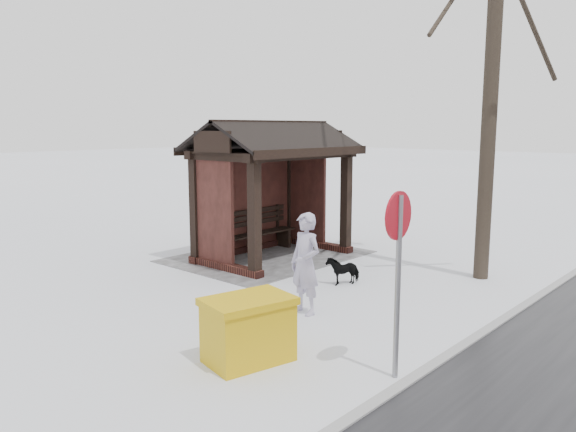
{
  "coord_description": "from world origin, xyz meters",
  "views": [
    {
      "loc": [
        9.05,
        8.57,
        2.94
      ],
      "look_at": [
        0.42,
        0.8,
        1.1
      ],
      "focal_mm": 35.0,
      "sensor_mm": 36.0,
      "label": 1
    }
  ],
  "objects_px": {
    "pedestrian": "(305,264)",
    "grit_bin": "(248,329)",
    "road_sign": "(398,244)",
    "dog": "(343,270)",
    "bus_shelter": "(269,162)"
  },
  "relations": [
    {
      "from": "pedestrian",
      "to": "grit_bin",
      "type": "distance_m",
      "value": 2.06
    },
    {
      "from": "bus_shelter",
      "to": "pedestrian",
      "type": "height_order",
      "value": "bus_shelter"
    },
    {
      "from": "dog",
      "to": "grit_bin",
      "type": "xyz_separation_m",
      "value": [
        3.7,
        1.25,
        0.16
      ]
    },
    {
      "from": "pedestrian",
      "to": "dog",
      "type": "relative_size",
      "value": 2.6
    },
    {
      "from": "pedestrian",
      "to": "grit_bin",
      "type": "relative_size",
      "value": 1.32
    },
    {
      "from": "pedestrian",
      "to": "road_sign",
      "type": "xyz_separation_m",
      "value": [
        1.06,
        2.28,
        0.81
      ]
    },
    {
      "from": "dog",
      "to": "grit_bin",
      "type": "distance_m",
      "value": 3.91
    },
    {
      "from": "grit_bin",
      "to": "road_sign",
      "type": "relative_size",
      "value": 0.55
    },
    {
      "from": "dog",
      "to": "grit_bin",
      "type": "height_order",
      "value": "grit_bin"
    },
    {
      "from": "bus_shelter",
      "to": "grit_bin",
      "type": "height_order",
      "value": "bus_shelter"
    },
    {
      "from": "pedestrian",
      "to": "dog",
      "type": "distance_m",
      "value": 1.96
    },
    {
      "from": "grit_bin",
      "to": "road_sign",
      "type": "height_order",
      "value": "road_sign"
    },
    {
      "from": "road_sign",
      "to": "dog",
      "type": "bearing_deg",
      "value": -137.2
    },
    {
      "from": "bus_shelter",
      "to": "grit_bin",
      "type": "relative_size",
      "value": 2.94
    },
    {
      "from": "bus_shelter",
      "to": "pedestrian",
      "type": "distance_m",
      "value": 4.22
    }
  ]
}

